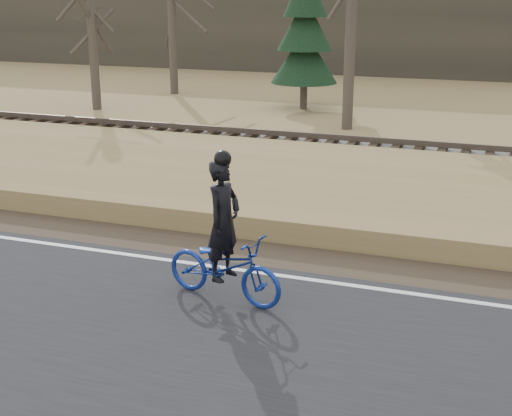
% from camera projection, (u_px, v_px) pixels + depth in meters
% --- Properties ---
extents(ground, '(120.00, 120.00, 0.00)m').
position_uv_depth(ground, '(240.00, 279.00, 11.90)').
color(ground, '#98734D').
rests_on(ground, ground).
extents(road, '(120.00, 6.00, 0.06)m').
position_uv_depth(road, '(175.00, 345.00, 9.64)').
color(road, black).
rests_on(road, ground).
extents(edge_line, '(120.00, 0.12, 0.01)m').
position_uv_depth(edge_line, '(244.00, 271.00, 12.06)').
color(edge_line, silver).
rests_on(edge_line, road).
extents(shoulder, '(120.00, 1.60, 0.04)m').
position_uv_depth(shoulder, '(264.00, 253.00, 12.97)').
color(shoulder, '#473A2B').
rests_on(shoulder, ground).
extents(embankment, '(120.00, 5.00, 0.44)m').
position_uv_depth(embankment, '(308.00, 198.00, 15.61)').
color(embankment, '#98734D').
rests_on(embankment, ground).
extents(ballast, '(120.00, 3.00, 0.45)m').
position_uv_depth(ballast, '(347.00, 160.00, 19.02)').
color(ballast, slate).
rests_on(ballast, ground).
extents(railroad, '(120.00, 2.40, 0.29)m').
position_uv_depth(railroad, '(347.00, 149.00, 18.93)').
color(railroad, black).
rests_on(railroad, ballast).
extents(treeline_backdrop, '(120.00, 4.00, 6.00)m').
position_uv_depth(treeline_backdrop, '(440.00, 18.00, 37.96)').
color(treeline_backdrop, '#383328').
rests_on(treeline_backdrop, ground).
extents(cyclist, '(2.10, 1.08, 2.34)m').
position_uv_depth(cyclist, '(224.00, 254.00, 10.78)').
color(cyclist, navy).
rests_on(cyclist, road).
extents(bare_tree_far_left, '(0.36, 0.36, 6.63)m').
position_uv_depth(bare_tree_far_left, '(91.00, 23.00, 27.13)').
color(bare_tree_far_left, '#4A4136').
rests_on(bare_tree_far_left, ground).
extents(bare_tree_left, '(0.36, 0.36, 7.96)m').
position_uv_depth(bare_tree_left, '(171.00, 2.00, 30.99)').
color(bare_tree_left, '#4A4136').
rests_on(bare_tree_left, ground).
extents(bare_tree_near_left, '(0.36, 0.36, 7.81)m').
position_uv_depth(bare_tree_near_left, '(351.00, 10.00, 23.10)').
color(bare_tree_near_left, '#4A4136').
rests_on(bare_tree_near_left, ground).
extents(conifer, '(2.60, 2.60, 6.79)m').
position_uv_depth(conifer, '(305.00, 25.00, 27.31)').
color(conifer, '#4A4136').
rests_on(conifer, ground).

